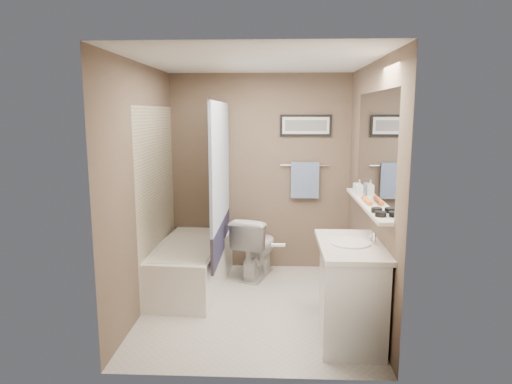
{
  "coord_description": "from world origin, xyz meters",
  "views": [
    {
      "loc": [
        0.2,
        -4.33,
        1.93
      ],
      "look_at": [
        0.0,
        0.15,
        1.15
      ],
      "focal_mm": 32.0,
      "sensor_mm": 36.0,
      "label": 1
    }
  ],
  "objects_px": {
    "glass_jar": "(357,188)",
    "hair_brush_front": "(368,201)",
    "candle_bowl_near": "(381,214)",
    "hair_brush_back": "(366,199)",
    "candle_bowl_far": "(377,210)",
    "soap_bottle": "(359,187)",
    "vanity": "(351,293)",
    "bathtub": "(190,266)",
    "toilet": "(256,246)"
  },
  "relations": [
    {
      "from": "hair_brush_front",
      "to": "vanity",
      "type": "bearing_deg",
      "value": -117.44
    },
    {
      "from": "candle_bowl_far",
      "to": "soap_bottle",
      "type": "relative_size",
      "value": 0.59
    },
    {
      "from": "glass_jar",
      "to": "hair_brush_front",
      "type": "bearing_deg",
      "value": -90.0
    },
    {
      "from": "candle_bowl_near",
      "to": "bathtub",
      "type": "bearing_deg",
      "value": 145.38
    },
    {
      "from": "vanity",
      "to": "glass_jar",
      "type": "bearing_deg",
      "value": 82.02
    },
    {
      "from": "bathtub",
      "to": "hair_brush_front",
      "type": "height_order",
      "value": "hair_brush_front"
    },
    {
      "from": "vanity",
      "to": "hair_brush_back",
      "type": "relative_size",
      "value": 4.09
    },
    {
      "from": "candle_bowl_near",
      "to": "soap_bottle",
      "type": "bearing_deg",
      "value": 90.0
    },
    {
      "from": "candle_bowl_near",
      "to": "candle_bowl_far",
      "type": "xyz_separation_m",
      "value": [
        0.0,
        0.15,
        0.0
      ]
    },
    {
      "from": "toilet",
      "to": "glass_jar",
      "type": "relative_size",
      "value": 7.33
    },
    {
      "from": "candle_bowl_far",
      "to": "glass_jar",
      "type": "bearing_deg",
      "value": 90.0
    },
    {
      "from": "bathtub",
      "to": "hair_brush_back",
      "type": "height_order",
      "value": "hair_brush_back"
    },
    {
      "from": "soap_bottle",
      "to": "vanity",
      "type": "bearing_deg",
      "value": -102.92
    },
    {
      "from": "hair_brush_front",
      "to": "soap_bottle",
      "type": "distance_m",
      "value": 0.45
    },
    {
      "from": "glass_jar",
      "to": "hair_brush_back",
      "type": "bearing_deg",
      "value": -90.0
    },
    {
      "from": "hair_brush_back",
      "to": "soap_bottle",
      "type": "distance_m",
      "value": 0.35
    },
    {
      "from": "toilet",
      "to": "hair_brush_back",
      "type": "xyz_separation_m",
      "value": [
        1.07,
        -1.01,
        0.77
      ]
    },
    {
      "from": "vanity",
      "to": "hair_brush_front",
      "type": "bearing_deg",
      "value": 65.6
    },
    {
      "from": "glass_jar",
      "to": "soap_bottle",
      "type": "relative_size",
      "value": 0.65
    },
    {
      "from": "toilet",
      "to": "hair_brush_back",
      "type": "height_order",
      "value": "hair_brush_back"
    },
    {
      "from": "hair_brush_back",
      "to": "bathtub",
      "type": "bearing_deg",
      "value": 161.17
    },
    {
      "from": "vanity",
      "to": "toilet",
      "type": "bearing_deg",
      "value": 124.02
    },
    {
      "from": "bathtub",
      "to": "toilet",
      "type": "distance_m",
      "value": 0.83
    },
    {
      "from": "vanity",
      "to": "hair_brush_front",
      "type": "relative_size",
      "value": 4.09
    },
    {
      "from": "candle_bowl_far",
      "to": "hair_brush_back",
      "type": "xyz_separation_m",
      "value": [
        0.0,
        0.48,
        0.0
      ]
    },
    {
      "from": "toilet",
      "to": "candle_bowl_far",
      "type": "relative_size",
      "value": 8.15
    },
    {
      "from": "toilet",
      "to": "vanity",
      "type": "bearing_deg",
      "value": 138.79
    },
    {
      "from": "bathtub",
      "to": "candle_bowl_near",
      "type": "xyz_separation_m",
      "value": [
        1.79,
        -1.23,
        0.89
      ]
    },
    {
      "from": "vanity",
      "to": "candle_bowl_far",
      "type": "bearing_deg",
      "value": -1.85
    },
    {
      "from": "bathtub",
      "to": "toilet",
      "type": "bearing_deg",
      "value": 33.43
    },
    {
      "from": "toilet",
      "to": "vanity",
      "type": "height_order",
      "value": "vanity"
    },
    {
      "from": "vanity",
      "to": "hair_brush_back",
      "type": "height_order",
      "value": "hair_brush_back"
    },
    {
      "from": "candle_bowl_far",
      "to": "hair_brush_back",
      "type": "bearing_deg",
      "value": 90.0
    },
    {
      "from": "hair_brush_front",
      "to": "bathtub",
      "type": "bearing_deg",
      "value": 158.25
    },
    {
      "from": "hair_brush_back",
      "to": "hair_brush_front",
      "type": "bearing_deg",
      "value": -90.0
    },
    {
      "from": "bathtub",
      "to": "toilet",
      "type": "xyz_separation_m",
      "value": [
        0.72,
        0.4,
        0.12
      ]
    },
    {
      "from": "bathtub",
      "to": "hair_brush_back",
      "type": "relative_size",
      "value": 6.82
    },
    {
      "from": "candle_bowl_near",
      "to": "soap_bottle",
      "type": "xyz_separation_m",
      "value": [
        0.0,
        0.97,
        0.06
      ]
    },
    {
      "from": "toilet",
      "to": "vanity",
      "type": "distance_m",
      "value": 1.72
    },
    {
      "from": "soap_bottle",
      "to": "candle_bowl_far",
      "type": "bearing_deg",
      "value": -90.0
    },
    {
      "from": "candle_bowl_near",
      "to": "candle_bowl_far",
      "type": "relative_size",
      "value": 1.0
    },
    {
      "from": "glass_jar",
      "to": "soap_bottle",
      "type": "distance_m",
      "value": 0.15
    },
    {
      "from": "vanity",
      "to": "hair_brush_front",
      "type": "distance_m",
      "value": 0.84
    },
    {
      "from": "vanity",
      "to": "candle_bowl_near",
      "type": "height_order",
      "value": "candle_bowl_near"
    },
    {
      "from": "candle_bowl_near",
      "to": "hair_brush_back",
      "type": "relative_size",
      "value": 0.41
    },
    {
      "from": "vanity",
      "to": "bathtub",
      "type": "bearing_deg",
      "value": 149.3
    },
    {
      "from": "candle_bowl_far",
      "to": "soap_bottle",
      "type": "bearing_deg",
      "value": 90.0
    },
    {
      "from": "toilet",
      "to": "hair_brush_back",
      "type": "distance_m",
      "value": 1.66
    },
    {
      "from": "hair_brush_front",
      "to": "hair_brush_back",
      "type": "distance_m",
      "value": 0.1
    },
    {
      "from": "bathtub",
      "to": "vanity",
      "type": "distance_m",
      "value": 1.93
    }
  ]
}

